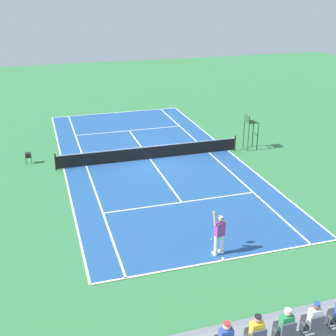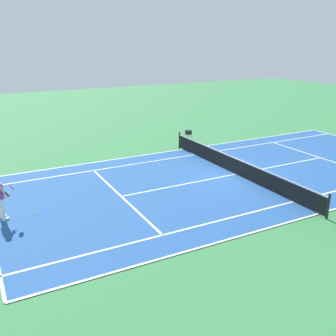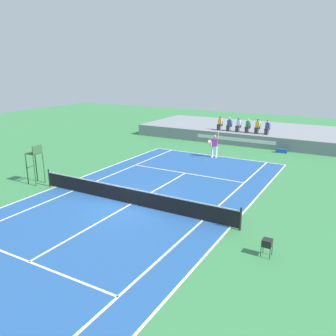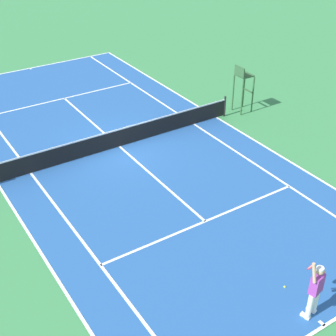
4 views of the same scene
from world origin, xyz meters
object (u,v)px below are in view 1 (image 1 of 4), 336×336
at_px(spectator_seated_4, 255,333).
at_px(tennis_ball, 211,239).
at_px(spectator_seated_3, 284,326).
at_px(spectator_seated_2, 312,319).
at_px(ball_hopper, 28,155).
at_px(tennis_player, 219,234).
at_px(umpire_chair, 250,127).

bearing_deg(spectator_seated_4, tennis_ball, -103.54).
bearing_deg(tennis_ball, spectator_seated_3, 83.25).
height_order(spectator_seated_2, tennis_ball, spectator_seated_2).
bearing_deg(spectator_seated_3, ball_hopper, -70.66).
height_order(spectator_seated_2, tennis_player, spectator_seated_2).
xyz_separation_m(spectator_seated_3, ball_hopper, (6.75, -19.22, -1.14)).
bearing_deg(spectator_seated_2, tennis_player, -88.29).
distance_m(tennis_ball, umpire_chair, 12.45).
bearing_deg(tennis_player, spectator_seated_2, 91.71).
bearing_deg(spectator_seated_4, tennis_player, -104.61).
distance_m(spectator_seated_3, tennis_player, 6.30).
bearing_deg(umpire_chair, spectator_seated_2, 68.66).
bearing_deg(tennis_player, ball_hopper, -60.14).
relative_size(spectator_seated_3, tennis_player, 0.61).
relative_size(spectator_seated_3, tennis_ball, 18.60).
distance_m(spectator_seated_2, spectator_seated_4, 1.80).
height_order(tennis_player, tennis_ball, tennis_player).
distance_m(tennis_player, tennis_ball, 1.50).
xyz_separation_m(tennis_ball, umpire_chair, (-6.91, -10.24, 1.52)).
bearing_deg(tennis_player, spectator_seated_4, 75.39).
distance_m(spectator_seated_3, umpire_chair, 19.24).
bearing_deg(spectator_seated_2, spectator_seated_4, 0.00).
relative_size(spectator_seated_3, ball_hopper, 1.81).
bearing_deg(spectator_seated_3, umpire_chair, -113.85).
height_order(spectator_seated_2, spectator_seated_4, same).
distance_m(spectator_seated_4, tennis_ball, 7.75).
height_order(spectator_seated_3, ball_hopper, spectator_seated_3).
bearing_deg(spectator_seated_3, spectator_seated_4, 0.00).
bearing_deg(ball_hopper, umpire_chair, 173.62).
xyz_separation_m(spectator_seated_2, spectator_seated_4, (1.80, 0.00, 0.00)).
bearing_deg(ball_hopper, spectator_seated_2, 111.71).
xyz_separation_m(tennis_player, ball_hopper, (7.47, -13.01, -0.42)).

